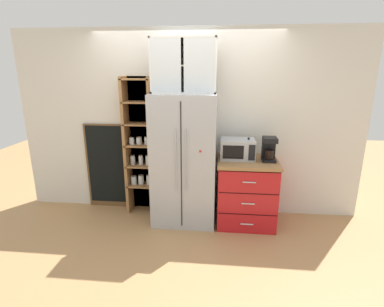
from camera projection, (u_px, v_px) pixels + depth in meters
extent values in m
plane|color=tan|center=(185.00, 220.00, 4.10)|extent=(10.48, 10.48, 0.00)
cube|color=silver|center=(188.00, 124.00, 4.13)|extent=(4.80, 0.10, 2.55)
cube|color=#ADAFB5|center=(184.00, 160.00, 3.89)|extent=(0.83, 0.63, 1.73)
cube|color=black|center=(181.00, 167.00, 3.59)|extent=(0.01, 0.01, 1.59)
cylinder|color=#ADAFB5|center=(176.00, 161.00, 3.56)|extent=(0.02, 0.02, 0.78)
cylinder|color=#ADAFB5|center=(186.00, 161.00, 3.55)|extent=(0.02, 0.02, 0.78)
cube|color=red|center=(200.00, 151.00, 3.51)|extent=(0.02, 0.01, 0.02)
cube|color=brown|center=(142.00, 145.00, 4.25)|extent=(0.45, 0.04, 1.93)
cube|color=#9E7042|center=(127.00, 147.00, 4.12)|extent=(0.04, 0.25, 1.93)
cube|color=#9E7042|center=(152.00, 148.00, 4.09)|extent=(0.04, 0.25, 1.93)
cube|color=#9E7042|center=(141.00, 185.00, 4.26)|extent=(0.39, 0.25, 0.02)
cylinder|color=silver|center=(134.00, 180.00, 4.24)|extent=(0.08, 0.08, 0.11)
cylinder|color=white|center=(134.00, 181.00, 4.24)|extent=(0.07, 0.07, 0.08)
cylinder|color=#B2B2B7|center=(134.00, 176.00, 4.22)|extent=(0.08, 0.08, 0.01)
cylinder|color=silver|center=(141.00, 180.00, 4.24)|extent=(0.08, 0.08, 0.13)
cylinder|color=#CCB78C|center=(141.00, 181.00, 4.25)|extent=(0.07, 0.07, 0.09)
cylinder|color=#B2B2B7|center=(141.00, 175.00, 4.22)|extent=(0.08, 0.08, 0.01)
cylinder|color=silver|center=(149.00, 180.00, 4.22)|extent=(0.06, 0.06, 0.14)
cylinder|color=brown|center=(149.00, 181.00, 4.23)|extent=(0.05, 0.05, 0.09)
cylinder|color=#B2B2B7|center=(148.00, 175.00, 4.20)|extent=(0.06, 0.06, 0.01)
cube|color=#9E7042|center=(140.00, 165.00, 4.18)|extent=(0.39, 0.25, 0.02)
cylinder|color=silver|center=(133.00, 160.00, 4.18)|extent=(0.07, 0.07, 0.12)
cylinder|color=white|center=(133.00, 161.00, 4.19)|extent=(0.06, 0.06, 0.08)
cylinder|color=#B2B2B7|center=(133.00, 156.00, 4.16)|extent=(0.07, 0.07, 0.01)
cylinder|color=silver|center=(141.00, 160.00, 4.16)|extent=(0.06, 0.06, 0.13)
cylinder|color=beige|center=(141.00, 162.00, 4.16)|extent=(0.05, 0.05, 0.09)
cylinder|color=#B2B2B7|center=(141.00, 156.00, 4.14)|extent=(0.06, 0.06, 0.01)
cylinder|color=silver|center=(148.00, 161.00, 4.14)|extent=(0.06, 0.06, 0.13)
cylinder|color=#E0C67F|center=(148.00, 162.00, 4.15)|extent=(0.05, 0.05, 0.09)
cylinder|color=#B2B2B7|center=(148.00, 156.00, 4.12)|extent=(0.06, 0.06, 0.01)
cube|color=#9E7042|center=(139.00, 145.00, 4.10)|extent=(0.39, 0.25, 0.02)
cylinder|color=silver|center=(132.00, 141.00, 4.07)|extent=(0.07, 0.07, 0.09)
cylinder|color=#382316|center=(132.00, 142.00, 4.08)|extent=(0.06, 0.06, 0.06)
cylinder|color=#B2B2B7|center=(132.00, 138.00, 4.06)|extent=(0.07, 0.07, 0.01)
cylinder|color=silver|center=(139.00, 141.00, 4.09)|extent=(0.08, 0.08, 0.09)
cylinder|color=#2D2D2D|center=(139.00, 142.00, 4.09)|extent=(0.07, 0.07, 0.06)
cylinder|color=#B2B2B7|center=(139.00, 137.00, 4.08)|extent=(0.07, 0.07, 0.01)
cylinder|color=silver|center=(147.00, 141.00, 4.07)|extent=(0.08, 0.08, 0.10)
cylinder|color=#B77A38|center=(147.00, 142.00, 4.07)|extent=(0.07, 0.07, 0.07)
cylinder|color=#B2B2B7|center=(147.00, 137.00, 4.06)|extent=(0.07, 0.07, 0.01)
cube|color=#9E7042|center=(138.00, 124.00, 4.02)|extent=(0.39, 0.25, 0.02)
cube|color=#9E7042|center=(137.00, 102.00, 3.93)|extent=(0.39, 0.25, 0.02)
cube|color=#9E7042|center=(136.00, 79.00, 3.85)|extent=(0.39, 0.25, 0.02)
cube|color=red|center=(246.00, 193.00, 3.93)|extent=(0.75, 0.63, 0.85)
cube|color=#9E7042|center=(248.00, 161.00, 3.81)|extent=(0.78, 0.66, 0.04)
cube|color=black|center=(247.00, 215.00, 3.67)|extent=(0.73, 0.00, 0.01)
cube|color=silver|center=(247.00, 224.00, 3.70)|extent=(0.16, 0.01, 0.01)
cube|color=black|center=(249.00, 194.00, 3.59)|extent=(0.73, 0.00, 0.01)
cube|color=silver|center=(248.00, 204.00, 3.62)|extent=(0.16, 0.01, 0.01)
cube|color=black|center=(250.00, 172.00, 3.51)|extent=(0.73, 0.00, 0.01)
cube|color=silver|center=(249.00, 182.00, 3.54)|extent=(0.16, 0.01, 0.01)
cube|color=#ADAFB5|center=(237.00, 149.00, 3.83)|extent=(0.44, 0.32, 0.26)
cube|color=black|center=(233.00, 152.00, 3.68)|extent=(0.26, 0.01, 0.17)
cube|color=black|center=(252.00, 153.00, 3.66)|extent=(0.08, 0.01, 0.20)
cube|color=black|center=(269.00, 160.00, 3.76)|extent=(0.17, 0.20, 0.03)
cube|color=black|center=(268.00, 148.00, 3.79)|extent=(0.17, 0.06, 0.30)
cube|color=black|center=(270.00, 140.00, 3.68)|extent=(0.17, 0.20, 0.06)
cylinder|color=black|center=(269.00, 154.00, 3.73)|extent=(0.11, 0.11, 0.12)
cylinder|color=navy|center=(248.00, 157.00, 3.78)|extent=(0.07, 0.07, 0.09)
torus|color=navy|center=(252.00, 157.00, 3.78)|extent=(0.05, 0.01, 0.05)
cylinder|color=navy|center=(248.00, 151.00, 3.82)|extent=(0.07, 0.07, 0.20)
cone|color=navy|center=(248.00, 143.00, 3.79)|extent=(0.07, 0.07, 0.04)
cylinder|color=navy|center=(249.00, 141.00, 3.78)|extent=(0.03, 0.03, 0.07)
cylinder|color=black|center=(249.00, 138.00, 3.77)|extent=(0.03, 0.03, 0.01)
cube|color=silver|center=(185.00, 66.00, 3.72)|extent=(0.79, 0.02, 0.65)
cube|color=silver|center=(184.00, 38.00, 3.49)|extent=(0.79, 0.32, 0.02)
cube|color=silver|center=(184.00, 92.00, 3.67)|extent=(0.79, 0.32, 0.02)
cube|color=silver|center=(153.00, 66.00, 3.62)|extent=(0.02, 0.32, 0.65)
cube|color=silver|center=(216.00, 66.00, 3.54)|extent=(0.02, 0.32, 0.65)
cube|color=silver|center=(184.00, 66.00, 3.58)|extent=(0.76, 0.30, 0.02)
cube|color=silver|center=(166.00, 66.00, 3.45)|extent=(0.37, 0.01, 0.61)
cube|color=silver|center=(199.00, 66.00, 3.41)|extent=(0.37, 0.01, 0.61)
cylinder|color=silver|center=(162.00, 91.00, 3.69)|extent=(0.05, 0.05, 0.00)
cylinder|color=silver|center=(162.00, 88.00, 3.68)|extent=(0.01, 0.01, 0.07)
cone|color=silver|center=(162.00, 83.00, 3.67)|extent=(0.06, 0.06, 0.05)
cylinder|color=silver|center=(206.00, 91.00, 3.64)|extent=(0.05, 0.05, 0.00)
cylinder|color=silver|center=(206.00, 89.00, 3.63)|extent=(0.01, 0.01, 0.07)
cone|color=silver|center=(207.00, 84.00, 3.61)|extent=(0.06, 0.06, 0.05)
cylinder|color=white|center=(165.00, 62.00, 3.59)|extent=(0.06, 0.06, 0.07)
cylinder|color=white|center=(178.00, 62.00, 3.58)|extent=(0.06, 0.06, 0.07)
cylinder|color=white|center=(190.00, 62.00, 3.56)|extent=(0.06, 0.06, 0.07)
cylinder|color=white|center=(204.00, 62.00, 3.55)|extent=(0.06, 0.06, 0.07)
cube|color=brown|center=(107.00, 166.00, 4.35)|extent=(0.60, 0.04, 1.27)
cube|color=black|center=(106.00, 165.00, 4.33)|extent=(0.54, 0.01, 1.17)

